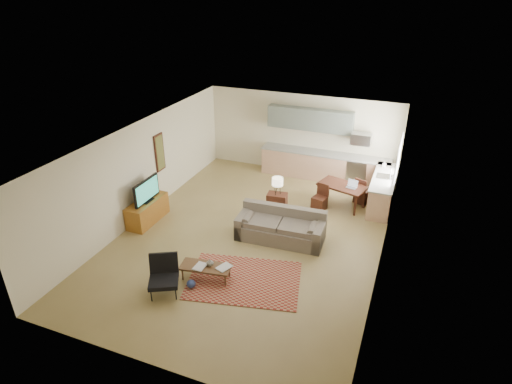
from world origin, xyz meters
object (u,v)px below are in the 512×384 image
at_px(sofa, 280,226).
at_px(armchair, 163,277).
at_px(tv_credenza, 147,211).
at_px(coffee_table, 206,272).
at_px(console_table, 277,204).
at_px(dining_table, 341,195).

height_order(sofa, armchair, armchair).
distance_m(armchair, tv_credenza, 3.19).
xyz_separation_m(coffee_table, armchair, (-0.60, -0.75, 0.23)).
relative_size(coffee_table, armchair, 1.40).
height_order(tv_credenza, console_table, console_table).
bearing_deg(armchair, console_table, 47.08).
height_order(tv_credenza, dining_table, dining_table).
bearing_deg(tv_credenza, sofa, 6.90).
relative_size(armchair, dining_table, 0.60).
bearing_deg(tv_credenza, coffee_table, -32.25).
bearing_deg(coffee_table, tv_credenza, 138.97).
xyz_separation_m(sofa, dining_table, (1.09, 2.38, -0.06)).
xyz_separation_m(tv_credenza, console_table, (3.19, 1.67, 0.00)).
xyz_separation_m(sofa, coffee_table, (-1.03, -2.13, -0.23)).
xyz_separation_m(armchair, console_table, (1.13, 4.10, -0.08)).
xyz_separation_m(console_table, dining_table, (1.60, 1.16, 0.02)).
bearing_deg(armchair, coffee_table, 23.65).
bearing_deg(sofa, console_table, 109.83).
distance_m(sofa, armchair, 3.32).
distance_m(coffee_table, console_table, 3.40).
xyz_separation_m(armchair, dining_table, (2.73, 5.27, -0.06)).
bearing_deg(console_table, tv_credenza, -158.25).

